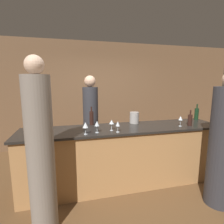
{
  "coord_description": "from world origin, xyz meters",
  "views": [
    {
      "loc": [
        -0.88,
        -2.69,
        1.74
      ],
      "look_at": [
        -0.19,
        0.1,
        1.25
      ],
      "focal_mm": 28.0,
      "sensor_mm": 36.0,
      "label": 1
    }
  ],
  "objects_px": {
    "wine_bottle_0": "(190,120)",
    "guest_0": "(41,153)",
    "guest_1": "(223,146)",
    "bartender": "(91,126)",
    "wine_bottle_1": "(92,118)",
    "wine_bottle_2": "(196,114)",
    "ice_bucket": "(134,118)"
  },
  "relations": [
    {
      "from": "guest_0",
      "to": "wine_bottle_0",
      "type": "xyz_separation_m",
      "value": [
        2.34,
        0.54,
        0.15
      ]
    },
    {
      "from": "bartender",
      "to": "guest_1",
      "type": "relative_size",
      "value": 0.99
    },
    {
      "from": "wine_bottle_0",
      "to": "ice_bucket",
      "type": "distance_m",
      "value": 0.96
    },
    {
      "from": "guest_1",
      "to": "wine_bottle_1",
      "type": "xyz_separation_m",
      "value": [
        -1.68,
        1.14,
        0.25
      ]
    },
    {
      "from": "guest_1",
      "to": "wine_bottle_0",
      "type": "height_order",
      "value": "guest_1"
    },
    {
      "from": "guest_0",
      "to": "guest_1",
      "type": "xyz_separation_m",
      "value": [
        2.38,
        -0.13,
        -0.09
      ]
    },
    {
      "from": "bartender",
      "to": "wine_bottle_1",
      "type": "height_order",
      "value": "bartender"
    },
    {
      "from": "wine_bottle_1",
      "to": "wine_bottle_2",
      "type": "distance_m",
      "value": 2.1
    },
    {
      "from": "guest_0",
      "to": "wine_bottle_1",
      "type": "bearing_deg",
      "value": 54.93
    },
    {
      "from": "guest_0",
      "to": "wine_bottle_1",
      "type": "relative_size",
      "value": 6.29
    },
    {
      "from": "bartender",
      "to": "wine_bottle_1",
      "type": "relative_size",
      "value": 5.82
    },
    {
      "from": "ice_bucket",
      "to": "wine_bottle_1",
      "type": "bearing_deg",
      "value": 176.02
    },
    {
      "from": "wine_bottle_1",
      "to": "ice_bucket",
      "type": "relative_size",
      "value": 1.58
    },
    {
      "from": "guest_0",
      "to": "guest_1",
      "type": "height_order",
      "value": "guest_0"
    },
    {
      "from": "wine_bottle_2",
      "to": "ice_bucket",
      "type": "bearing_deg",
      "value": 179.66
    },
    {
      "from": "bartender",
      "to": "guest_0",
      "type": "height_order",
      "value": "guest_0"
    },
    {
      "from": "bartender",
      "to": "wine_bottle_2",
      "type": "xyz_separation_m",
      "value": [
        2.07,
        -0.46,
        0.23
      ]
    },
    {
      "from": "wine_bottle_1",
      "to": "ice_bucket",
      "type": "height_order",
      "value": "wine_bottle_1"
    },
    {
      "from": "bartender",
      "to": "wine_bottle_0",
      "type": "bearing_deg",
      "value": 151.82
    },
    {
      "from": "wine_bottle_2",
      "to": "ice_bucket",
      "type": "relative_size",
      "value": 1.55
    },
    {
      "from": "guest_1",
      "to": "wine_bottle_0",
      "type": "relative_size",
      "value": 6.86
    },
    {
      "from": "wine_bottle_1",
      "to": "guest_0",
      "type": "bearing_deg",
      "value": -125.07
    },
    {
      "from": "ice_bucket",
      "to": "wine_bottle_2",
      "type": "bearing_deg",
      "value": -0.34
    },
    {
      "from": "wine_bottle_1",
      "to": "wine_bottle_2",
      "type": "xyz_separation_m",
      "value": [
        2.1,
        -0.06,
        -0.01
      ]
    },
    {
      "from": "wine_bottle_2",
      "to": "bartender",
      "type": "bearing_deg",
      "value": 167.6
    },
    {
      "from": "guest_1",
      "to": "wine_bottle_2",
      "type": "relative_size",
      "value": 5.97
    },
    {
      "from": "wine_bottle_1",
      "to": "wine_bottle_2",
      "type": "bearing_deg",
      "value": -1.69
    },
    {
      "from": "bartender",
      "to": "guest_1",
      "type": "distance_m",
      "value": 2.25
    },
    {
      "from": "guest_0",
      "to": "guest_1",
      "type": "distance_m",
      "value": 2.39
    },
    {
      "from": "wine_bottle_2",
      "to": "wine_bottle_0",
      "type": "bearing_deg",
      "value": -138.82
    },
    {
      "from": "wine_bottle_0",
      "to": "wine_bottle_1",
      "type": "bearing_deg",
      "value": 164.08
    },
    {
      "from": "wine_bottle_0",
      "to": "guest_0",
      "type": "bearing_deg",
      "value": -167.1
    }
  ]
}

